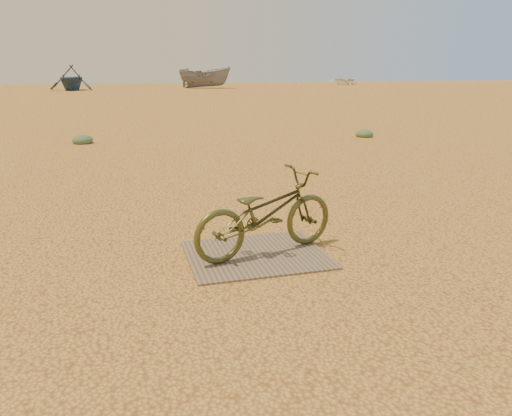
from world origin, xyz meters
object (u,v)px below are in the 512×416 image
object	(u,v)px
boat_far_left	(71,77)
boat_far_right	(344,80)
bicycle	(266,213)
plywood_board	(256,255)
boat_mid_right	(205,78)

from	to	relation	value
boat_far_left	boat_far_right	bearing A→B (deg)	25.75
bicycle	plywood_board	bearing A→B (deg)	77.64
boat_mid_right	bicycle	bearing A→B (deg)	-163.71
boat_mid_right	boat_far_right	distance (m)	18.49
bicycle	boat_far_right	xyz separation A→B (m)	(24.66, 49.73, 0.02)
plywood_board	boat_far_left	distance (m)	42.65
plywood_board	boat_far_left	bearing A→B (deg)	96.25
bicycle	boat_mid_right	bearing A→B (deg)	-25.57
bicycle	boat_far_right	distance (m)	55.51
boat_far_right	boat_far_left	bearing A→B (deg)	-146.20
boat_mid_right	boat_far_right	bearing A→B (deg)	-45.32
bicycle	boat_mid_right	distance (m)	44.29
plywood_board	boat_mid_right	bearing A→B (deg)	80.52
plywood_board	boat_far_left	world-z (taller)	boat_far_left
boat_far_left	boat_mid_right	distance (m)	12.01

